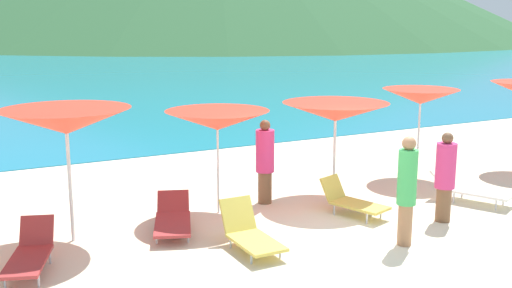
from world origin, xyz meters
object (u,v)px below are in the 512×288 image
Objects in this scene: beachgoer_1 at (265,160)px; lounge_chair_3 at (250,233)px; umbrella_3 at (217,120)px; lounge_chair_4 at (30,253)px; umbrella_4 at (335,112)px; beachgoer_0 at (445,175)px; umbrella_2 at (66,121)px; lounge_chair_1 at (173,218)px; umbrella_5 at (421,97)px; beachgoer_4 at (407,188)px; lounge_chair_6 at (351,200)px; lounge_chair_2 at (470,188)px.

lounge_chair_3 is at bearing 125.59° from beachgoer_1.
umbrella_3 is 1.36× the size of lounge_chair_4.
umbrella_4 reaches higher than beachgoer_0.
umbrella_2 is 1.25× the size of lounge_chair_1.
beachgoer_1 reaches higher than lounge_chair_1.
umbrella_4 is 1.77m from beachgoer_1.
umbrella_5 reaches higher than umbrella_4.
beachgoer_0 is at bearing 10.60° from lounge_chair_4.
umbrella_4 is 6.49m from lounge_chair_4.
umbrella_2 is 1.35× the size of beachgoer_0.
umbrella_5 is (8.12, 0.60, -0.13)m from umbrella_2.
umbrella_5 is at bearing 28.76° from lounge_chair_1.
umbrella_5 is at bearing 3.68° from umbrella_3.
lounge_chair_4 is 0.93× the size of beachgoer_0.
beachgoer_4 is at bearing 2.55° from lounge_chair_4.
beachgoer_4 is (3.17, -2.44, 0.75)m from lounge_chair_1.
umbrella_3 reaches higher than lounge_chair_3.
lounge_chair_3 is at bearing 105.16° from beachgoer_4.
umbrella_5 reaches higher than beachgoer_4.
beachgoer_4 is (2.37, -1.00, 0.70)m from lounge_chair_3.
umbrella_3 is 2.54m from lounge_chair_3.
lounge_chair_4 is at bearing 111.25° from beachgoer_4.
lounge_chair_4 is 5.95m from beachgoer_4.
umbrella_3 is at bearing 47.25° from lounge_chair_1.
lounge_chair_3 is at bearing -157.50° from umbrella_5.
beachgoer_1 is at bearing 7.26° from umbrella_3.
umbrella_3 is 1.24× the size of beachgoer_1.
beachgoer_0 reaches higher than lounge_chair_4.
lounge_chair_6 reaches higher than lounge_chair_4.
umbrella_3 is 0.91× the size of umbrella_4.
lounge_chair_4 is (-8.46, 0.46, -0.00)m from lounge_chair_2.
lounge_chair_2 is at bearing -102.83° from umbrella_5.
lounge_chair_6 is 1.85m from beachgoer_4.
lounge_chair_6 is 1.78m from beachgoer_0.
lounge_chair_6 is 1.91m from beachgoer_1.
umbrella_4 is 1.66× the size of lounge_chair_6.
umbrella_4 is at bearing 1.27° from umbrella_2.
lounge_chair_2 is at bearing 2.50° from lounge_chair_3.
umbrella_2 is 5.40m from umbrella_4.
lounge_chair_3 is 0.96× the size of lounge_chair_6.
beachgoer_1 is (-4.22, -0.20, -1.02)m from umbrella_5.
umbrella_4 reaches higher than beachgoer_1.
lounge_chair_1 is at bearing 149.23° from lounge_chair_6.
lounge_chair_6 is at bearing -11.74° from umbrella_2.
umbrella_3 is at bearing 134.95° from lounge_chair_2.
umbrella_4 is at bearing 119.32° from lounge_chair_2.
lounge_chair_6 is at bearing 15.07° from lounge_chair_3.
umbrella_5 is 2.69m from lounge_chair_2.
lounge_chair_3 is at bearing -35.09° from umbrella_2.
umbrella_2 is 5.41m from lounge_chair_6.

